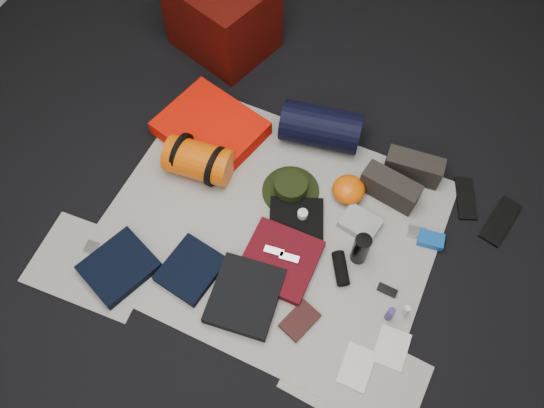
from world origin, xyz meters
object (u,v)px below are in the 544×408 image
at_px(stuff_sack, 199,161).
at_px(navy_duffel, 321,127).
at_px(paperback_book, 300,320).
at_px(water_bottle, 361,249).
at_px(sleeping_pad, 211,128).
at_px(compact_camera, 417,233).
at_px(red_cabinet, 222,15).

distance_m(stuff_sack, navy_duffel, 0.67).
bearing_deg(paperback_book, water_bottle, 91.37).
height_order(stuff_sack, water_bottle, water_bottle).
xyz_separation_m(stuff_sack, navy_duffel, (0.49, 0.46, 0.01)).
xyz_separation_m(sleeping_pad, paperback_book, (0.87, -0.76, -0.04)).
bearing_deg(sleeping_pad, compact_camera, -5.30).
distance_m(red_cabinet, compact_camera, 1.65).
bearing_deg(red_cabinet, sleeping_pad, -51.93).
bearing_deg(sleeping_pad, stuff_sack, -75.03).
relative_size(compact_camera, paperback_book, 0.51).
xyz_separation_m(stuff_sack, compact_camera, (1.15, 0.13, -0.08)).
xyz_separation_m(water_bottle, compact_camera, (0.22, 0.24, -0.08)).
relative_size(stuff_sack, navy_duffel, 0.80).
xyz_separation_m(red_cabinet, water_bottle, (1.24, -0.99, -0.12)).
distance_m(navy_duffel, paperback_book, 1.03).
height_order(red_cabinet, water_bottle, red_cabinet).
bearing_deg(paperback_book, stuff_sack, 165.77).
bearing_deg(water_bottle, compact_camera, 47.46).
bearing_deg(compact_camera, red_cabinet, 141.35).
height_order(navy_duffel, compact_camera, navy_duffel).
relative_size(stuff_sack, compact_camera, 3.82).
height_order(red_cabinet, sleeping_pad, red_cabinet).
relative_size(red_cabinet, sleeping_pad, 1.04).
relative_size(sleeping_pad, stuff_sack, 1.54).
bearing_deg(sleeping_pad, water_bottle, -19.45).
height_order(sleeping_pad, paperback_book, sleeping_pad).
height_order(stuff_sack, navy_duffel, navy_duffel).
distance_m(red_cabinet, navy_duffel, 0.91).
bearing_deg(red_cabinet, water_bottle, -21.48).
bearing_deg(stuff_sack, compact_camera, 6.27).
bearing_deg(water_bottle, navy_duffel, 127.74).
bearing_deg(red_cabinet, navy_duffel, -10.63).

